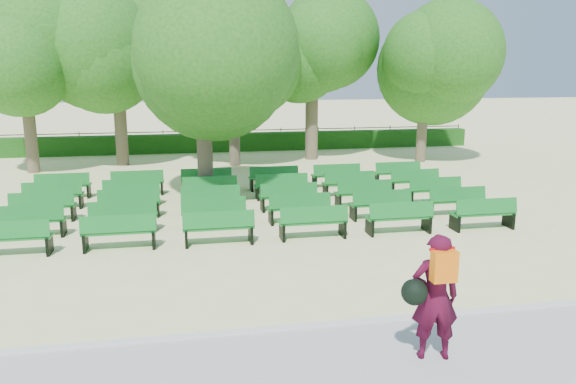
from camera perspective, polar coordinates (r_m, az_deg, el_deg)
The scene contains 9 objects.
ground at distance 15.03m, azimuth -2.18°, elevation -3.35°, with size 120.00×120.00×0.00m, color beige.
paving at distance 8.30m, azimuth 6.05°, elevation -16.88°, with size 30.00×2.20×0.06m, color #B0AFAB.
curb at distance 9.27m, azimuth 3.93°, elevation -13.40°, with size 30.00×0.12×0.10m, color silver.
hedge at distance 28.62m, azimuth -6.52°, elevation 5.03°, with size 26.00×0.70×0.90m, color #194E14.
fence at distance 29.07m, azimuth -6.56°, elevation 4.25°, with size 26.00×0.10×1.02m, color black, non-canonical shape.
tree_line at distance 24.74m, azimuth -5.75°, elevation 2.84°, with size 21.80×6.80×7.04m, color #2A6D1D, non-canonical shape.
bench_array at distance 16.43m, azimuth -3.78°, elevation -1.69°, with size 1.68×0.53×1.06m.
tree_among at distance 17.55m, azimuth -8.73°, elevation 12.82°, with size 4.68×4.68×6.38m.
person at distance 8.17m, azimuth 14.59°, elevation -10.12°, with size 0.89×0.57×1.82m.
Camera 1 is at (-2.19, -14.30, 4.08)m, focal length 35.00 mm.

